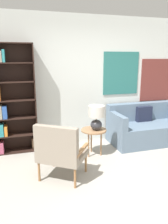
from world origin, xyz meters
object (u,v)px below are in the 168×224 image
couch (146,128)px  side_table (94,132)px  armchair (60,150)px  table_lamp (96,116)px

couch → side_table: (-1.35, -0.34, 0.14)m
side_table → couch: bearing=14.2°
armchair → couch: size_ratio=0.55×
table_lamp → armchair: bearing=-140.4°
armchair → side_table: bearing=42.2°
armchair → table_lamp: 1.11m
armchair → table_lamp: table_lamp is taller
table_lamp → side_table: bearing=135.8°
couch → side_table: couch is taller
armchair → table_lamp: (0.82, 0.68, 0.29)m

